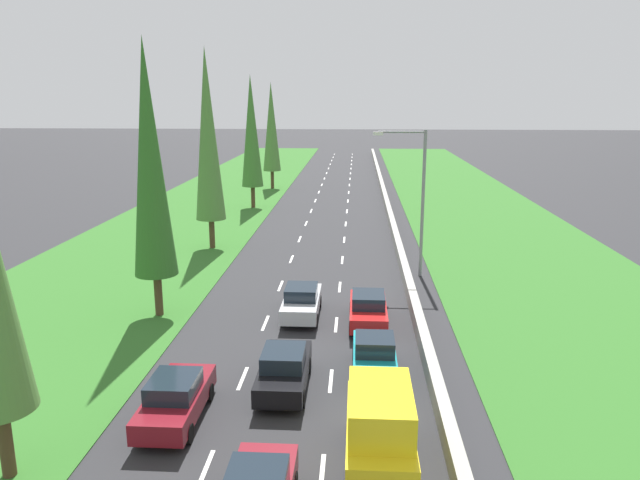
% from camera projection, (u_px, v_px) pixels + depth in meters
% --- Properties ---
extents(ground_plane, '(300.00, 300.00, 0.00)m').
position_uv_depth(ground_plane, '(330.00, 206.00, 61.57)').
color(ground_plane, '#28282B').
rests_on(ground_plane, ground).
extents(grass_verge_left, '(14.00, 140.00, 0.04)m').
position_uv_depth(grass_verge_left, '(209.00, 204.00, 62.32)').
color(grass_verge_left, '#2D6623').
rests_on(grass_verge_left, ground).
extents(grass_verge_right, '(14.00, 140.00, 0.04)m').
position_uv_depth(grass_verge_right, '(472.00, 207.00, 60.71)').
color(grass_verge_right, '#2D6623').
rests_on(grass_verge_right, ground).
extents(median_barrier, '(0.44, 120.00, 0.85)m').
position_uv_depth(median_barrier, '(386.00, 202.00, 61.13)').
color(median_barrier, '#9E9B93').
rests_on(median_barrier, ground).
extents(lane_markings, '(3.64, 116.00, 0.01)m').
position_uv_depth(lane_markings, '(330.00, 206.00, 61.57)').
color(lane_markings, white).
rests_on(lane_markings, ground).
extents(yellow_van_right_lane, '(1.96, 4.90, 2.82)m').
position_uv_depth(yellow_van_right_lane, '(379.00, 432.00, 17.43)').
color(yellow_van_right_lane, yellow).
rests_on(yellow_van_right_lane, ground).
extents(black_sedan_centre_lane, '(1.82, 4.50, 1.64)m').
position_uv_depth(black_sedan_centre_lane, '(284.00, 369.00, 22.79)').
color(black_sedan_centre_lane, black).
rests_on(black_sedan_centre_lane, ground).
extents(silver_sedan_centre_lane, '(1.82, 4.50, 1.64)m').
position_uv_depth(silver_sedan_centre_lane, '(302.00, 301.00, 30.36)').
color(silver_sedan_centre_lane, silver).
rests_on(silver_sedan_centre_lane, ground).
extents(teal_hatchback_right_lane, '(1.74, 3.90, 1.72)m').
position_uv_depth(teal_hatchback_right_lane, '(374.00, 355.00, 23.94)').
color(teal_hatchback_right_lane, teal).
rests_on(teal_hatchback_right_lane, ground).
extents(maroon_sedan_left_lane, '(1.82, 4.50, 1.64)m').
position_uv_depth(maroon_sedan_left_lane, '(176.00, 398.00, 20.57)').
color(maroon_sedan_left_lane, maroon).
rests_on(maroon_sedan_left_lane, ground).
extents(red_sedan_right_lane, '(1.82, 4.50, 1.64)m').
position_uv_depth(red_sedan_right_lane, '(368.00, 309.00, 29.24)').
color(red_sedan_right_lane, red).
rests_on(red_sedan_right_lane, ground).
extents(poplar_tree_second, '(2.14, 2.14, 13.69)m').
position_uv_depth(poplar_tree_second, '(150.00, 160.00, 28.88)').
color(poplar_tree_second, '#4C3823').
rests_on(poplar_tree_second, ground).
extents(poplar_tree_third, '(2.16, 2.16, 14.34)m').
position_uv_depth(poplar_tree_third, '(208.00, 135.00, 42.46)').
color(poplar_tree_third, '#4C3823').
rests_on(poplar_tree_third, ground).
extents(poplar_tree_fourth, '(2.13, 2.13, 13.03)m').
position_uv_depth(poplar_tree_fourth, '(251.00, 132.00, 58.75)').
color(poplar_tree_fourth, '#4C3823').
rests_on(poplar_tree_fourth, ground).
extents(poplar_tree_fifth, '(2.12, 2.12, 12.61)m').
position_uv_depth(poplar_tree_fifth, '(271.00, 127.00, 71.42)').
color(poplar_tree_fifth, '#4C3823').
rests_on(poplar_tree_fifth, ground).
extents(street_light_mast, '(3.20, 0.28, 9.00)m').
position_uv_depth(street_light_mast, '(417.00, 193.00, 36.33)').
color(street_light_mast, gray).
rests_on(street_light_mast, ground).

